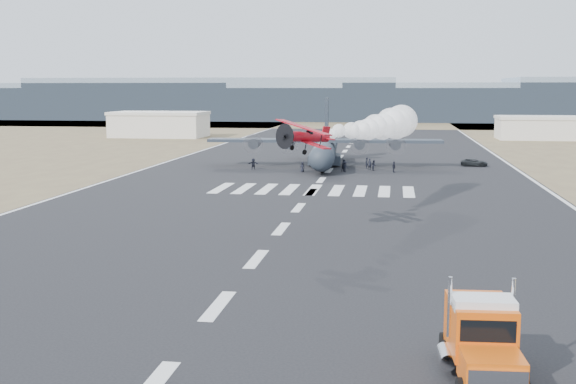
% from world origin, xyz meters
% --- Properties ---
extents(ground, '(500.00, 500.00, 0.00)m').
position_xyz_m(ground, '(0.00, 0.00, 0.00)').
color(ground, black).
rests_on(ground, ground).
extents(scrub_far, '(500.00, 80.00, 0.00)m').
position_xyz_m(scrub_far, '(0.00, 230.00, 0.00)').
color(scrub_far, brown).
rests_on(scrub_far, ground).
extents(runway_markings, '(60.00, 260.00, 0.01)m').
position_xyz_m(runway_markings, '(0.00, 60.00, 0.01)').
color(runway_markings, silver).
rests_on(runway_markings, ground).
extents(ridge_seg_b, '(150.00, 50.00, 15.00)m').
position_xyz_m(ridge_seg_b, '(-130.00, 260.00, 7.50)').
color(ridge_seg_b, slate).
rests_on(ridge_seg_b, ground).
extents(ridge_seg_c, '(150.00, 50.00, 17.00)m').
position_xyz_m(ridge_seg_c, '(-65.00, 260.00, 8.50)').
color(ridge_seg_c, slate).
rests_on(ridge_seg_c, ground).
extents(ridge_seg_d, '(150.00, 50.00, 13.00)m').
position_xyz_m(ridge_seg_d, '(0.00, 260.00, 6.50)').
color(ridge_seg_d, slate).
rests_on(ridge_seg_d, ground).
extents(ridge_seg_e, '(150.00, 50.00, 15.00)m').
position_xyz_m(ridge_seg_e, '(65.00, 260.00, 7.50)').
color(ridge_seg_e, slate).
rests_on(ridge_seg_e, ground).
extents(hangar_left, '(24.50, 14.50, 6.70)m').
position_xyz_m(hangar_left, '(-52.00, 145.00, 3.41)').
color(hangar_left, beige).
rests_on(hangar_left, ground).
extents(hangar_right, '(20.50, 12.50, 5.90)m').
position_xyz_m(hangar_right, '(46.00, 150.00, 3.01)').
color(hangar_right, beige).
rests_on(hangar_right, ground).
extents(semi_truck, '(3.26, 8.54, 3.80)m').
position_xyz_m(semi_truck, '(14.15, -8.99, 1.87)').
color(semi_truck, black).
rests_on(semi_truck, ground).
extents(aerobatic_biplane, '(6.01, 5.71, 2.87)m').
position_xyz_m(aerobatic_biplane, '(2.52, 21.59, 8.69)').
color(aerobatic_biplane, '#A90B27').
extents(smoke_trail, '(9.92, 24.61, 3.84)m').
position_xyz_m(smoke_trail, '(9.50, 41.95, 8.87)').
color(smoke_trail, white).
extents(transport_aircraft, '(38.49, 31.67, 11.11)m').
position_xyz_m(transport_aircraft, '(-1.44, 79.50, 2.86)').
color(transport_aircraft, '#212932').
rests_on(transport_aircraft, ground).
extents(support_vehicle, '(4.59, 2.41, 1.23)m').
position_xyz_m(support_vehicle, '(23.28, 82.08, 0.62)').
color(support_vehicle, black).
rests_on(support_vehicle, ground).
extents(crew_a, '(0.60, 0.70, 1.76)m').
position_xyz_m(crew_a, '(5.71, 76.05, 0.88)').
color(crew_a, black).
rests_on(crew_a, ground).
extents(crew_b, '(0.68, 0.90, 1.64)m').
position_xyz_m(crew_b, '(6.98, 73.03, 0.82)').
color(crew_b, black).
rests_on(crew_b, ground).
extents(crew_c, '(1.15, 1.02, 1.64)m').
position_xyz_m(crew_c, '(2.60, 70.81, 0.82)').
color(crew_c, black).
rests_on(crew_c, ground).
extents(crew_d, '(0.85, 1.12, 1.70)m').
position_xyz_m(crew_d, '(10.10, 71.07, 0.85)').
color(crew_d, black).
rests_on(crew_d, ground).
extents(crew_e, '(0.79, 0.51, 1.56)m').
position_xyz_m(crew_e, '(-3.87, 69.31, 0.78)').
color(crew_e, black).
rests_on(crew_e, ground).
extents(crew_f, '(1.72, 0.84, 1.78)m').
position_xyz_m(crew_f, '(-12.08, 71.81, 0.89)').
color(crew_f, black).
rests_on(crew_f, ground).
extents(crew_g, '(0.83, 0.80, 1.77)m').
position_xyz_m(crew_g, '(6.28, 74.38, 0.89)').
color(crew_g, black).
rests_on(crew_g, ground).
extents(crew_h, '(1.04, 1.05, 1.88)m').
position_xyz_m(crew_h, '(2.41, 71.18, 0.94)').
color(crew_h, black).
rests_on(crew_h, ground).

